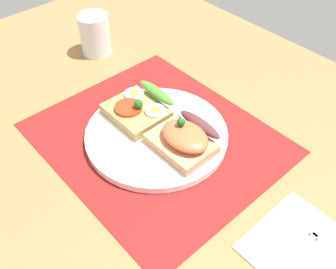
{
  "coord_description": "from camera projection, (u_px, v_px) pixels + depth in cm",
  "views": [
    {
      "loc": [
        37.25,
        -30.74,
        48.25
      ],
      "look_at": [
        3.0,
        0.0,
        3.13
      ],
      "focal_mm": 41.16,
      "sensor_mm": 36.0,
      "label": 1
    }
  ],
  "objects": [
    {
      "name": "fork",
      "position": [
        306.0,
        245.0,
        0.52
      ],
      "size": [
        1.62,
        13.13,
        0.32
      ],
      "color": "#B7B7BC",
      "rests_on": "napkin"
    },
    {
      "name": "napkin",
      "position": [
        298.0,
        244.0,
        0.53
      ],
      "size": [
        11.54,
        14.04,
        0.6
      ],
      "primitive_type": "cube",
      "color": "white",
      "rests_on": "ground_plane"
    },
    {
      "name": "drinking_glass",
      "position": [
        95.0,
        34.0,
        0.85
      ],
      "size": [
        6.67,
        6.67,
        8.98
      ],
      "primitive_type": "cylinder",
      "color": "silver",
      "rests_on": "ground_plane"
    },
    {
      "name": "plate",
      "position": [
        157.0,
        134.0,
        0.68
      ],
      "size": [
        24.93,
        24.93,
        1.33
      ],
      "primitive_type": "cylinder",
      "color": "white",
      "rests_on": "placemat"
    },
    {
      "name": "sandwich_egg_tomato",
      "position": [
        140.0,
        108.0,
        0.69
      ],
      "size": [
        10.47,
        10.25,
        4.08
      ],
      "color": "#A88C50",
      "rests_on": "plate"
    },
    {
      "name": "sandwich_salmon",
      "position": [
        185.0,
        138.0,
        0.63
      ],
      "size": [
        10.61,
        9.23,
        5.49
      ],
      "color": "tan",
      "rests_on": "plate"
    },
    {
      "name": "placemat",
      "position": [
        157.0,
        138.0,
        0.68
      ],
      "size": [
        40.42,
        34.67,
        0.3
      ],
      "primitive_type": "cube",
      "color": "maroon",
      "rests_on": "ground_plane"
    },
    {
      "name": "ground_plane",
      "position": [
        157.0,
        145.0,
        0.69
      ],
      "size": [
        120.0,
        90.0,
        3.2
      ],
      "primitive_type": "cube",
      "color": "#9D6D3F"
    }
  ]
}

